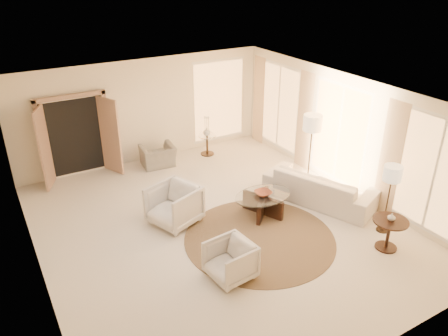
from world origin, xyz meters
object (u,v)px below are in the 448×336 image
sofa (320,187)px  armchair_left (174,203)px  end_table (389,229)px  armchair_right (230,259)px  coffee_table (263,202)px  bowl (263,193)px  side_table (207,143)px  side_vase (207,132)px  end_vase (392,217)px  floor_lamp_near (312,126)px  accent_chair (158,153)px  floor_lamp_far (392,176)px

sofa → armchair_left: armchair_left is taller
armchair_left → end_table: size_ratio=1.41×
sofa → armchair_left: (-3.30, 0.85, 0.11)m
armchair_right → coffee_table: (1.70, 1.45, -0.08)m
armchair_left → bowl: 1.94m
side_table → bowl: side_table is taller
armchair_right → bowl: armchair_right is taller
side_vase → end_table: bearing=-81.1°
armchair_right → end_vase: end_vase is taller
bowl → end_vase: 2.65m
floor_lamp_near → side_vase: bearing=114.0°
floor_lamp_near → bowl: (-1.78, -0.60, -1.03)m
coffee_table → end_vase: size_ratio=9.81×
end_vase → side_table: bearing=98.9°
accent_chair → floor_lamp_far: bearing=123.5°
accent_chair → end_table: bearing=118.1°
sofa → armchair_left: size_ratio=2.67×
accent_chair → side_table: bearing=-174.6°
end_vase → coffee_table: bearing=121.6°
end_table → side_vase: 5.83m
floor_lamp_near → side_table: bearing=114.0°
armchair_right → floor_lamp_far: (3.50, -0.35, 0.88)m
floor_lamp_far → bowl: size_ratio=4.13×
armchair_left → coffee_table: bearing=49.4°
accent_chair → end_vase: (2.41, -5.75, 0.33)m
armchair_left → end_table: (3.21, -2.92, -0.04)m
armchair_left → floor_lamp_far: (3.63, -2.46, 0.79)m
floor_lamp_far → bowl: bearing=135.2°
floor_lamp_near → sofa: bearing=-111.5°
coffee_table → floor_lamp_far: floor_lamp_far is taller
accent_chair → side_vase: bearing=-174.6°
armchair_left → floor_lamp_near: size_ratio=0.52×
side_vase → floor_lamp_far: bearing=-76.1°
armchair_left → floor_lamp_near: floor_lamp_near is taller
armchair_left → accent_chair: armchair_left is taller
armchair_left → armchair_right: bearing=-17.2°
side_table → end_vase: size_ratio=3.73×
side_table → floor_lamp_near: 3.40m
side_vase → armchair_right: bearing=-113.9°
bowl → end_vase: size_ratio=2.31×
side_table → floor_lamp_near: (1.29, -2.90, 1.20)m
end_vase → side_vase: (-0.90, 5.75, -0.02)m
side_vase → side_table: bearing=180.0°
sofa → side_table: size_ratio=4.37×
accent_chair → side_vase: (1.52, 0.00, 0.31)m
bowl → end_vase: (1.39, -2.25, 0.18)m
armchair_right → side_table: bearing=150.4°
armchair_right → coffee_table: bearing=124.6°
sofa → armchair_right: armchair_right is taller
armchair_right → end_table: bearing=69.5°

